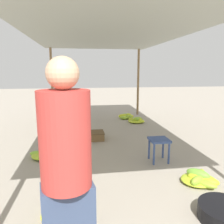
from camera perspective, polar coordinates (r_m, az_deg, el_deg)
The scene contains 13 objects.
canopy_post_back_left at distance 7.89m, azimuth -15.39°, elevation 7.24°, with size 0.08×0.08×2.39m, color olive.
canopy_post_back_right at distance 8.13m, azimuth 6.84°, elevation 7.64°, with size 0.08×0.08×2.39m, color olive.
canopy_tarp at distance 4.65m, azimuth -0.86°, elevation 20.42°, with size 3.47×6.97×0.04m, color #9EA399.
vendor_foreground at distance 1.68m, azimuth -11.76°, elevation -15.33°, with size 0.42×0.42×1.72m.
stool at distance 4.04m, azimuth 12.18°, elevation -7.99°, with size 0.34×0.34×0.43m.
banana_pile_left_0 at distance 2.75m, azimuth -12.98°, elevation -23.34°, with size 0.41×0.43×0.29m.
banana_pile_left_1 at distance 4.40m, azimuth -16.53°, elevation -10.46°, with size 0.59×0.52×0.18m.
banana_pile_left_2 at distance 6.32m, azimuth -14.04°, elevation -3.81°, with size 0.59×0.50×0.19m.
banana_pile_left_3 at distance 5.19m, azimuth -12.95°, elevation -6.79°, with size 0.61×0.60×0.24m.
banana_pile_right_0 at distance 3.56m, azimuth 21.99°, elevation -15.87°, with size 0.51×0.59×0.21m.
banana_pile_right_1 at distance 6.96m, azimuth 6.50°, elevation -2.19°, with size 0.53×0.44×0.18m.
banana_pile_right_2 at distance 7.56m, azimuth 3.72°, elevation -1.18°, with size 0.58×0.54×0.15m.
crate_near at distance 5.27m, azimuth -4.44°, elevation -6.15°, with size 0.42×0.42×0.19m.
Camera 1 is at (-0.62, -0.96, 1.62)m, focal length 35.00 mm.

